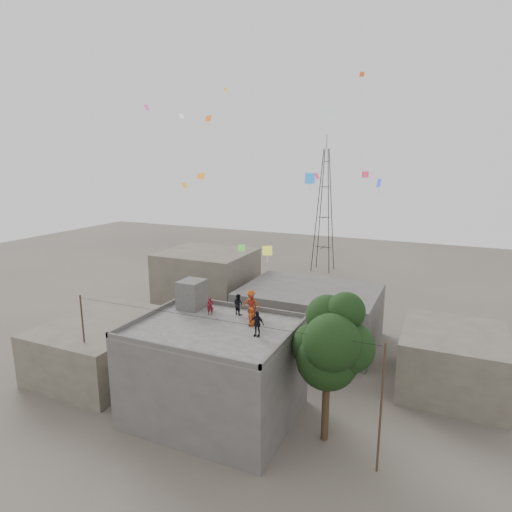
{
  "coord_description": "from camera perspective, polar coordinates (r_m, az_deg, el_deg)",
  "views": [
    {
      "loc": [
        12.78,
        -21.81,
        16.27
      ],
      "look_at": [
        1.87,
        2.35,
        10.38
      ],
      "focal_mm": 30.0,
      "sensor_mm": 36.0,
      "label": 1
    }
  ],
  "objects": [
    {
      "name": "person_orange_child",
      "position": [
        27.14,
        -0.61,
        -8.1
      ],
      "size": [
        0.7,
        0.57,
        1.22
      ],
      "primitive_type": "imported",
      "rotation": [
        0.0,
        0.0,
        -0.36
      ],
      "color": "#9D3B12",
      "rests_on": "main_building"
    },
    {
      "name": "utility_line",
      "position": [
        26.99,
        -6.01,
        -15.0
      ],
      "size": [
        20.12,
        0.62,
        7.4
      ],
      "color": "black",
      "rests_on": "ground"
    },
    {
      "name": "neighbor_west",
      "position": [
        36.55,
        -19.34,
        -11.2
      ],
      "size": [
        8.0,
        10.0,
        4.0
      ],
      "primitive_type": "cube",
      "color": "#554E43",
      "rests_on": "ground"
    },
    {
      "name": "main_building",
      "position": [
        28.53,
        -5.56,
        -15.14
      ],
      "size": [
        10.0,
        8.0,
        6.1
      ],
      "color": "#4A4845",
      "rests_on": "ground"
    },
    {
      "name": "person_red_adult",
      "position": [
        27.94,
        -0.59,
        -6.89
      ],
      "size": [
        0.68,
        0.48,
        1.76
      ],
      "primitive_type": "imported",
      "rotation": [
        0.0,
        0.0,
        3.23
      ],
      "color": "maroon",
      "rests_on": "main_building"
    },
    {
      "name": "neighbor_northwest",
      "position": [
        45.95,
        -6.51,
        -3.69
      ],
      "size": [
        9.0,
        8.0,
        7.0
      ],
      "primitive_type": "cube",
      "color": "#554E43",
      "rests_on": "ground"
    },
    {
      "name": "person_dark_adult",
      "position": [
        25.59,
        0.12,
        -9.0
      ],
      "size": [
        0.93,
        0.43,
        1.56
      ],
      "primitive_type": "imported",
      "rotation": [
        0.0,
        0.0,
        -0.05
      ],
      "color": "black",
      "rests_on": "main_building"
    },
    {
      "name": "kites",
      "position": [
        29.79,
        1.81,
        12.21
      ],
      "size": [
        16.73,
        15.8,
        12.88
      ],
      "color": "orange",
      "rests_on": "ground"
    },
    {
      "name": "neighbor_east",
      "position": [
        34.81,
        24.71,
        -12.54
      ],
      "size": [
        7.0,
        8.0,
        4.4
      ],
      "primitive_type": "cube",
      "color": "#554E43",
      "rests_on": "ground"
    },
    {
      "name": "stair_head_box",
      "position": [
        30.58,
        -8.52,
        -5.06
      ],
      "size": [
        1.6,
        1.8,
        2.0
      ],
      "primitive_type": "cube",
      "color": "#4A4845",
      "rests_on": "main_building"
    },
    {
      "name": "tree",
      "position": [
        25.2,
        10.01,
        -11.48
      ],
      "size": [
        4.9,
        4.6,
        9.1
      ],
      "color": "black",
      "rests_on": "ground"
    },
    {
      "name": "neighbor_north",
      "position": [
        39.85,
        7.15,
        -7.79
      ],
      "size": [
        12.0,
        9.0,
        5.0
      ],
      "primitive_type": "cube",
      "color": "#4A4845",
      "rests_on": "ground"
    },
    {
      "name": "person_orange_adult",
      "position": [
        28.81,
        -0.68,
        -6.26
      ],
      "size": [
        1.3,
        0.98,
        1.78
      ],
      "primitive_type": "imported",
      "rotation": [
        0.0,
        0.0,
        -2.83
      ],
      "color": "#9F4112",
      "rests_on": "main_building"
    },
    {
      "name": "person_red_child",
      "position": [
        29.16,
        -6.12,
        -6.68
      ],
      "size": [
        0.54,
        0.49,
        1.23
      ],
      "primitive_type": "imported",
      "rotation": [
        0.0,
        0.0,
        0.58
      ],
      "color": "maroon",
      "rests_on": "main_building"
    },
    {
      "name": "parapet",
      "position": [
        27.19,
        -5.71,
        -9.16
      ],
      "size": [
        10.0,
        8.0,
        0.3
      ],
      "color": "#4A4845",
      "rests_on": "main_building"
    },
    {
      "name": "transmission_tower",
      "position": [
        64.45,
        9.11,
        5.96
      ],
      "size": [
        2.97,
        2.97,
        20.01
      ],
      "color": "black",
      "rests_on": "ground"
    },
    {
      "name": "person_dark_child",
      "position": [
        29.11,
        -2.39,
        -6.43
      ],
      "size": [
        0.84,
        0.75,
        1.43
      ],
      "primitive_type": "imported",
      "rotation": [
        0.0,
        0.0,
        2.78
      ],
      "color": "black",
      "rests_on": "main_building"
    },
    {
      "name": "ground",
      "position": [
        30.06,
        -5.43,
        -20.3
      ],
      "size": [
        140.0,
        140.0,
        0.0
      ],
      "primitive_type": "plane",
      "color": "#48433B",
      "rests_on": "ground"
    }
  ]
}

